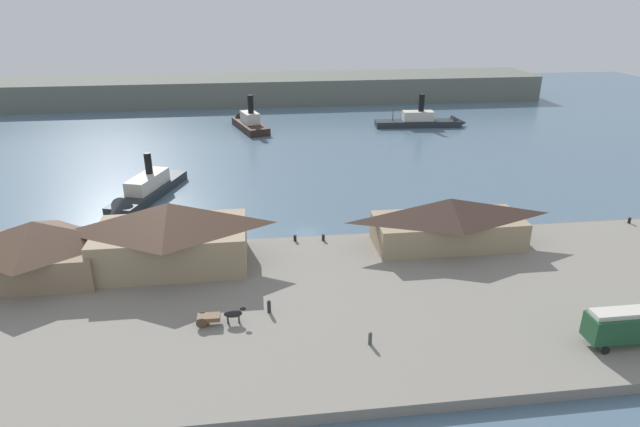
{
  "coord_description": "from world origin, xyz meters",
  "views": [
    {
      "loc": [
        -7.8,
        -76.32,
        35.07
      ],
      "look_at": [
        2.45,
        2.91,
        2.0
      ],
      "focal_mm": 30.48,
      "sensor_mm": 36.0,
      "label": 1
    }
  ],
  "objects": [
    {
      "name": "pedestrian_near_west_shed",
      "position": [
        3.29,
        -30.81,
        1.93
      ],
      "size": [
        0.39,
        0.39,
        1.6
      ],
      "color": "#3D4C42",
      "rests_on": "quay_promenade"
    },
    {
      "name": "ferry_moored_east",
      "position": [
        -8.49,
        70.46,
        1.65
      ],
      "size": [
        10.41,
        19.46,
        11.03
      ],
      "color": "black",
      "rests_on": "ground"
    },
    {
      "name": "street_tram",
      "position": [
        29.51,
        -34.14,
        3.61
      ],
      "size": [
        9.12,
        2.81,
        4.1
      ],
      "color": "#1E4C2D",
      "rests_on": "quay_promenade"
    },
    {
      "name": "ferry_mid_harbor",
      "position": [
        40.36,
        66.54,
        1.49
      ],
      "size": [
        25.6,
        6.29,
        10.11
      ],
      "color": "#23282D",
      "rests_on": "ground"
    },
    {
      "name": "pedestrian_standing_center",
      "position": [
        -6.77,
        -23.46,
        1.98
      ],
      "size": [
        0.42,
        0.42,
        1.71
      ],
      "color": "#232328",
      "rests_on": "quay_promenade"
    },
    {
      "name": "quay_promenade",
      "position": [
        0.0,
        -22.0,
        0.6
      ],
      "size": [
        110.0,
        36.0,
        1.2
      ],
      "primitive_type": "cube",
      "color": "gray",
      "rests_on": "ground"
    },
    {
      "name": "ferry_shed_west_terminal",
      "position": [
        -35.12,
        -11.0,
        4.99
      ],
      "size": [
        15.62,
        11.52,
        7.46
      ],
      "color": "#847056",
      "rests_on": "quay_promenade"
    },
    {
      "name": "ferry_shed_east_terminal",
      "position": [
        19.23,
        -8.91,
        4.76
      ],
      "size": [
        21.24,
        8.57,
        7.01
      ],
      "color": "#998466",
      "rests_on": "quay_promenade"
    },
    {
      "name": "ground_plane",
      "position": [
        0.0,
        0.0,
        0.0
      ],
      "size": [
        320.0,
        320.0,
        0.0
      ],
      "primitive_type": "plane",
      "color": "slate"
    },
    {
      "name": "ferry_moored_west",
      "position": [
        -27.66,
        17.61,
        1.44
      ],
      "size": [
        12.3,
        23.8,
        9.35
      ],
      "color": "#23282D",
      "rests_on": "ground"
    },
    {
      "name": "horse_cart",
      "position": [
        -12.27,
        -25.0,
        2.13
      ],
      "size": [
        5.42,
        1.45,
        1.87
      ],
      "color": "brown",
      "rests_on": "quay_promenade"
    },
    {
      "name": "mooring_post_center_west",
      "position": [
        50.18,
        -5.28,
        1.65
      ],
      "size": [
        0.44,
        0.44,
        0.9
      ],
      "primitive_type": "cylinder",
      "color": "black",
      "rests_on": "quay_promenade"
    },
    {
      "name": "seawall_edge",
      "position": [
        0.0,
        -3.6,
        0.5
      ],
      "size": [
        110.0,
        0.8,
        1.0
      ],
      "primitive_type": "cube",
      "color": "#666159",
      "rests_on": "ground"
    },
    {
      "name": "mooring_post_east",
      "position": [
        1.86,
        -5.37,
        1.65
      ],
      "size": [
        0.44,
        0.44,
        0.9
      ],
      "primitive_type": "cylinder",
      "color": "black",
      "rests_on": "quay_promenade"
    },
    {
      "name": "far_headland",
      "position": [
        0.0,
        110.0,
        4.0
      ],
      "size": [
        180.0,
        24.0,
        8.0
      ],
      "primitive_type": "cube",
      "color": "#60665B",
      "rests_on": "ground"
    },
    {
      "name": "mooring_post_center_east",
      "position": [
        -2.24,
        -4.99,
        1.65
      ],
      "size": [
        0.44,
        0.44,
        0.9
      ],
      "primitive_type": "cylinder",
      "color": "black",
      "rests_on": "quay_promenade"
    },
    {
      "name": "ferry_shed_customs_shed",
      "position": [
        -18.8,
        -10.22,
        5.65
      ],
      "size": [
        19.63,
        11.41,
        8.77
      ],
      "color": "#998466",
      "rests_on": "quay_promenade"
    }
  ]
}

